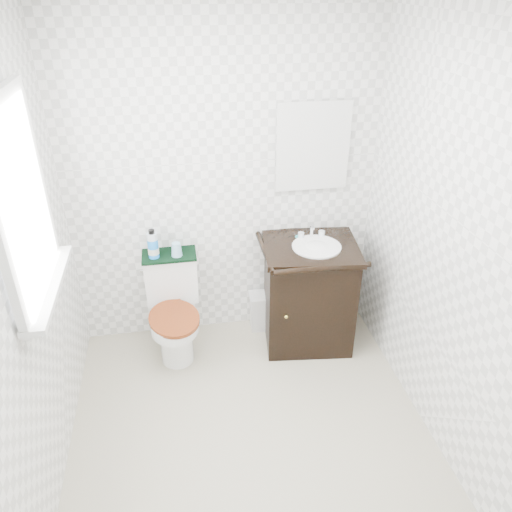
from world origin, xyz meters
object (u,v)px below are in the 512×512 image
object	(u,v)px
toilet	(174,312)
trash_bin	(263,311)
vanity	(309,292)
cup	(177,249)
mouthwash_bottle	(153,245)

from	to	relation	value
toilet	trash_bin	world-z (taller)	toilet
toilet	vanity	bearing A→B (deg)	-3.91
cup	vanity	bearing A→B (deg)	-9.33
vanity	cup	xyz separation A→B (m)	(-0.94, 0.15, 0.36)
mouthwash_bottle	cup	size ratio (longest dim) A/B	2.20
vanity	mouthwash_bottle	size ratio (longest dim) A/B	4.28
vanity	cup	world-z (taller)	vanity
trash_bin	cup	world-z (taller)	cup
trash_bin	cup	bearing A→B (deg)	-176.22
toilet	trash_bin	size ratio (longest dim) A/B	2.38
vanity	trash_bin	distance (m)	0.46
vanity	trash_bin	world-z (taller)	vanity
mouthwash_bottle	trash_bin	bearing A→B (deg)	2.72
vanity	toilet	bearing A→B (deg)	176.09
trash_bin	vanity	bearing A→B (deg)	-32.47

